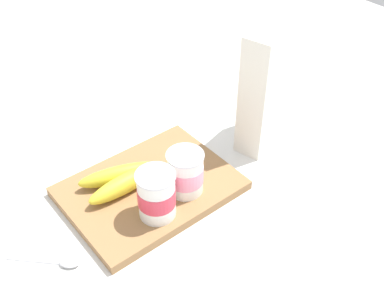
{
  "coord_description": "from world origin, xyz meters",
  "views": [
    {
      "loc": [
        0.37,
        0.59,
        0.68
      ],
      "look_at": [
        -0.11,
        0.0,
        0.07
      ],
      "focal_mm": 43.89,
      "sensor_mm": 36.0,
      "label": 1
    }
  ],
  "objects_px": {
    "cutting_board": "(150,188)",
    "yogurt_cup_front": "(185,173)",
    "yogurt_cup_back": "(157,195)",
    "spoon": "(55,261)",
    "cereal_box": "(271,86)",
    "banana_bunch": "(123,179)"
  },
  "relations": [
    {
      "from": "cutting_board",
      "to": "yogurt_cup_front",
      "type": "distance_m",
      "value": 0.09
    },
    {
      "from": "yogurt_cup_back",
      "to": "spoon",
      "type": "xyz_separation_m",
      "value": [
        0.2,
        -0.03,
        -0.06
      ]
    },
    {
      "from": "cereal_box",
      "to": "banana_bunch",
      "type": "height_order",
      "value": "cereal_box"
    },
    {
      "from": "cutting_board",
      "to": "yogurt_cup_front",
      "type": "relative_size",
      "value": 3.69
    },
    {
      "from": "cereal_box",
      "to": "yogurt_cup_back",
      "type": "height_order",
      "value": "cereal_box"
    },
    {
      "from": "yogurt_cup_back",
      "to": "banana_bunch",
      "type": "distance_m",
      "value": 0.11
    },
    {
      "from": "cereal_box",
      "to": "yogurt_cup_front",
      "type": "relative_size",
      "value": 3.07
    },
    {
      "from": "cereal_box",
      "to": "cutting_board",
      "type": "bearing_deg",
      "value": 162.62
    },
    {
      "from": "yogurt_cup_front",
      "to": "cereal_box",
      "type": "bearing_deg",
      "value": -172.33
    },
    {
      "from": "cereal_box",
      "to": "banana_bunch",
      "type": "distance_m",
      "value": 0.38
    },
    {
      "from": "cereal_box",
      "to": "yogurt_cup_front",
      "type": "height_order",
      "value": "cereal_box"
    },
    {
      "from": "banana_bunch",
      "to": "spoon",
      "type": "xyz_separation_m",
      "value": [
        0.19,
        0.07,
        -0.03
      ]
    },
    {
      "from": "cereal_box",
      "to": "spoon",
      "type": "bearing_deg",
      "value": 168.18
    },
    {
      "from": "cutting_board",
      "to": "cereal_box",
      "type": "xyz_separation_m",
      "value": [
        -0.32,
        0.02,
        0.13
      ]
    },
    {
      "from": "yogurt_cup_back",
      "to": "spoon",
      "type": "bearing_deg",
      "value": -9.65
    },
    {
      "from": "spoon",
      "to": "cereal_box",
      "type": "bearing_deg",
      "value": -178.0
    },
    {
      "from": "yogurt_cup_front",
      "to": "spoon",
      "type": "distance_m",
      "value": 0.29
    },
    {
      "from": "banana_bunch",
      "to": "cutting_board",
      "type": "bearing_deg",
      "value": 145.15
    },
    {
      "from": "cutting_board",
      "to": "cereal_box",
      "type": "height_order",
      "value": "cereal_box"
    },
    {
      "from": "cereal_box",
      "to": "banana_bunch",
      "type": "bearing_deg",
      "value": 158.29
    },
    {
      "from": "yogurt_cup_front",
      "to": "yogurt_cup_back",
      "type": "height_order",
      "value": "yogurt_cup_back"
    },
    {
      "from": "cutting_board",
      "to": "cereal_box",
      "type": "distance_m",
      "value": 0.34
    }
  ]
}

